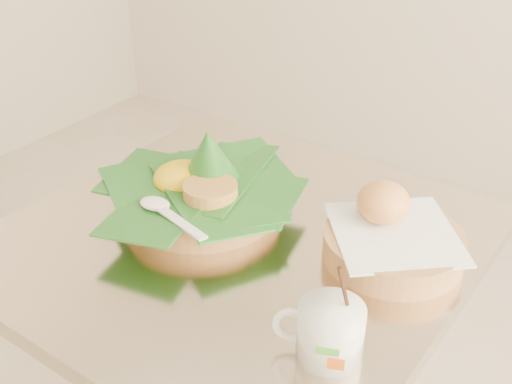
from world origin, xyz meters
The scene contains 4 objects.
cafe_table centered at (0.10, 0.06, 0.53)m, with size 0.73×0.73×0.75m.
rice_basket centered at (0.01, 0.09, 0.79)m, with size 0.33×0.33×0.17m.
bread_basket centered at (0.33, 0.14, 0.78)m, with size 0.25×0.25×0.11m.
coffee_mug centered at (0.35, -0.10, 0.79)m, with size 0.11×0.09×0.14m.
Camera 1 is at (0.60, -0.64, 1.33)m, focal length 45.00 mm.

